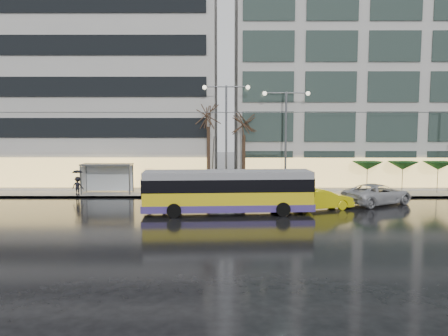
{
  "coord_description": "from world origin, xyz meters",
  "views": [
    {
      "loc": [
        1.9,
        -25.87,
        5.86
      ],
      "look_at": [
        1.83,
        5.0,
        2.83
      ],
      "focal_mm": 35.0,
      "sensor_mm": 36.0,
      "label": 1
    }
  ],
  "objects": [
    {
      "name": "street_lamp_far",
      "position": [
        7.0,
        10.8,
        5.71
      ],
      "size": [
        3.96,
        0.36,
        8.53
      ],
      "color": "#595B60",
      "rests_on": "sidewalk"
    },
    {
      "name": "building_right",
      "position": [
        19.0,
        19.0,
        12.65
      ],
      "size": [
        32.0,
        14.0,
        25.0
      ],
      "primitive_type": "cube",
      "color": "#ADABA6",
      "rests_on": "sidewalk"
    },
    {
      "name": "bus_shelter",
      "position": [
        -8.38,
        10.69,
        1.96
      ],
      "size": [
        4.2,
        1.6,
        2.51
      ],
      "color": "#595B60",
      "rests_on": "sidewalk"
    },
    {
      "name": "pedestrian_b",
      "position": [
        -3.35,
        10.9,
        1.12
      ],
      "size": [
        1.16,
        1.05,
        1.95
      ],
      "color": "black",
      "rests_on": "sidewalk"
    },
    {
      "name": "taxi_b",
      "position": [
        8.59,
        4.2,
        0.74
      ],
      "size": [
        4.72,
        2.81,
        1.47
      ],
      "primitive_type": "imported",
      "rotation": [
        0.0,
        0.0,
        1.87
      ],
      "color": "yellow",
      "rests_on": "ground"
    },
    {
      "name": "parasol_a",
      "position": [
        14.0,
        11.0,
        2.45
      ],
      "size": [
        2.5,
        2.5,
        2.65
      ],
      "color": "#595B60",
      "rests_on": "sidewalk"
    },
    {
      "name": "tree_a",
      "position": [
        0.5,
        11.0,
        7.09
      ],
      "size": [
        3.2,
        3.2,
        8.4
      ],
      "color": "black",
      "rests_on": "sidewalk"
    },
    {
      "name": "tree_b",
      "position": [
        3.5,
        11.2,
        6.4
      ],
      "size": [
        3.2,
        3.2,
        7.7
      ],
      "color": "black",
      "rests_on": "sidewalk"
    },
    {
      "name": "sedan_silver",
      "position": [
        13.27,
        6.26,
        0.77
      ],
      "size": [
        6.07,
        4.86,
        1.53
      ],
      "primitive_type": "imported",
      "rotation": [
        0.0,
        0.0,
        2.07
      ],
      "color": "#ADADB2",
      "rests_on": "ground"
    },
    {
      "name": "trolleybus",
      "position": [
        2.08,
        2.75,
        1.4
      ],
      "size": [
        11.28,
        4.55,
        5.17
      ],
      "color": "yellow",
      "rests_on": "ground"
    },
    {
      "name": "parasol_b",
      "position": [
        17.0,
        11.0,
        2.45
      ],
      "size": [
        2.5,
        2.5,
        2.65
      ],
      "color": "#595B60",
      "rests_on": "sidewalk"
    },
    {
      "name": "building_left",
      "position": [
        -16.0,
        19.0,
        11.15
      ],
      "size": [
        34.0,
        14.0,
        22.0
      ],
      "primitive_type": "cube",
      "color": "#ADABA6",
      "rests_on": "sidewalk"
    },
    {
      "name": "catenary",
      "position": [
        1.0,
        7.94,
        4.25
      ],
      "size": [
        42.24,
        5.12,
        7.0
      ],
      "color": "#595B60",
      "rests_on": "ground"
    },
    {
      "name": "sidewalk",
      "position": [
        2.0,
        14.0,
        0.07
      ],
      "size": [
        80.0,
        10.0,
        0.15
      ],
      "primitive_type": "cube",
      "color": "gray",
      "rests_on": "ground"
    },
    {
      "name": "parasol_c",
      "position": [
        20.0,
        11.0,
        2.45
      ],
      "size": [
        2.5,
        2.5,
        2.65
      ],
      "color": "#595B60",
      "rests_on": "sidewalk"
    },
    {
      "name": "pedestrian_c",
      "position": [
        -10.14,
        9.4,
        1.27
      ],
      "size": [
        1.09,
        0.97,
        2.11
      ],
      "color": "black",
      "rests_on": "sidewalk"
    },
    {
      "name": "pedestrian_a",
      "position": [
        -4.45,
        10.15,
        1.59
      ],
      "size": [
        1.21,
        1.22,
        2.19
      ],
      "color": "black",
      "rests_on": "sidewalk"
    },
    {
      "name": "ground",
      "position": [
        0.0,
        0.0,
        0.0
      ],
      "size": [
        140.0,
        140.0,
        0.0
      ],
      "primitive_type": "plane",
      "color": "black",
      "rests_on": "ground"
    },
    {
      "name": "street_lamp_near",
      "position": [
        2.0,
        10.8,
        5.99
      ],
      "size": [
        3.96,
        0.36,
        9.03
      ],
      "color": "#595B60",
      "rests_on": "sidewalk"
    },
    {
      "name": "kerb",
      "position": [
        2.0,
        9.05,
        0.07
      ],
      "size": [
        80.0,
        0.1,
        0.15
      ],
      "primitive_type": "cube",
      "color": "slate",
      "rests_on": "ground"
    }
  ]
}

